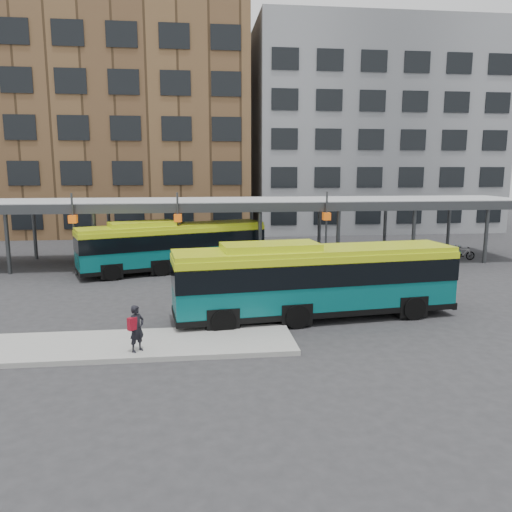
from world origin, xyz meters
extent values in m
plane|color=#28282B|center=(0.00, 0.00, 0.00)|extent=(120.00, 120.00, 0.00)
cube|color=gray|center=(-5.50, -3.00, 0.09)|extent=(14.00, 3.00, 0.18)
cube|color=#999B9E|center=(0.00, 13.00, 4.00)|extent=(40.00, 6.00, 0.35)
cube|color=#383A3D|center=(0.00, 10.00, 3.85)|extent=(40.00, 0.15, 0.55)
cylinder|color=#383A3D|center=(-13.00, 10.50, 1.90)|extent=(0.24, 0.24, 3.80)
cylinder|color=#383A3D|center=(-13.00, 15.50, 1.90)|extent=(0.24, 0.24, 3.80)
cylinder|color=#383A3D|center=(-8.00, 10.50, 1.90)|extent=(0.24, 0.24, 3.80)
cylinder|color=#383A3D|center=(-8.00, 15.50, 1.90)|extent=(0.24, 0.24, 3.80)
cylinder|color=#383A3D|center=(-3.00, 10.50, 1.90)|extent=(0.24, 0.24, 3.80)
cylinder|color=#383A3D|center=(-3.00, 15.50, 1.90)|extent=(0.24, 0.24, 3.80)
cylinder|color=#383A3D|center=(2.00, 10.50, 1.90)|extent=(0.24, 0.24, 3.80)
cylinder|color=#383A3D|center=(2.00, 15.50, 1.90)|extent=(0.24, 0.24, 3.80)
cylinder|color=#383A3D|center=(7.00, 10.50, 1.90)|extent=(0.24, 0.24, 3.80)
cylinder|color=#383A3D|center=(7.00, 15.50, 1.90)|extent=(0.24, 0.24, 3.80)
cylinder|color=#383A3D|center=(12.00, 10.50, 1.90)|extent=(0.24, 0.24, 3.80)
cylinder|color=#383A3D|center=(12.00, 15.50, 1.90)|extent=(0.24, 0.24, 3.80)
cylinder|color=#383A3D|center=(17.00, 10.50, 1.90)|extent=(0.24, 0.24, 3.80)
cylinder|color=#383A3D|center=(17.00, 15.50, 1.90)|extent=(0.24, 0.24, 3.80)
cylinder|color=#383A3D|center=(-9.00, 9.70, 2.40)|extent=(0.12, 0.12, 4.80)
cube|color=#D5540C|center=(-9.00, 9.70, 3.30)|extent=(0.45, 0.45, 0.45)
cylinder|color=#383A3D|center=(-3.00, 9.70, 2.40)|extent=(0.12, 0.12, 4.80)
cube|color=#D5540C|center=(-3.00, 9.70, 3.30)|extent=(0.45, 0.45, 0.45)
cylinder|color=#383A3D|center=(6.00, 9.70, 2.40)|extent=(0.12, 0.12, 4.80)
cube|color=#D5540C|center=(6.00, 9.70, 3.30)|extent=(0.45, 0.45, 0.45)
cube|color=brown|center=(-10.00, 32.00, 11.00)|extent=(26.00, 14.00, 22.00)
cube|color=slate|center=(16.00, 32.00, 10.00)|extent=(24.00, 14.00, 20.00)
cube|color=#075556|center=(2.97, -0.29, 1.55)|extent=(11.85, 3.74, 2.43)
cube|color=black|center=(2.97, -0.29, 2.04)|extent=(11.91, 3.80, 0.92)
cube|color=#B2C414|center=(2.97, -0.29, 2.86)|extent=(11.84, 3.64, 0.19)
cube|color=#B2C414|center=(1.04, -0.51, 3.06)|extent=(4.06, 2.18, 0.34)
cube|color=black|center=(2.97, -0.29, 0.46)|extent=(11.92, 3.81, 0.23)
cylinder|color=black|center=(6.97, -1.02, 0.49)|extent=(1.00, 0.40, 0.97)
cylinder|color=black|center=(6.70, 1.33, 0.49)|extent=(1.00, 0.40, 0.97)
cylinder|color=black|center=(1.95, -1.60, 0.49)|extent=(1.00, 0.40, 0.97)
cylinder|color=black|center=(1.68, 0.76, 0.49)|extent=(1.00, 0.40, 0.97)
cylinder|color=black|center=(-0.95, -1.93, 0.49)|extent=(1.00, 0.40, 0.97)
cylinder|color=black|center=(-1.22, 0.42, 0.49)|extent=(1.00, 0.40, 0.97)
cube|color=#075556|center=(-3.34, 10.33, 1.49)|extent=(11.34, 5.98, 2.33)
cube|color=black|center=(-3.34, 10.33, 1.96)|extent=(11.40, 6.05, 0.89)
cube|color=#B2C414|center=(-3.34, 10.33, 2.76)|extent=(11.31, 5.89, 0.19)
cube|color=#B2C414|center=(-5.10, 9.69, 2.94)|extent=(4.08, 2.84, 0.33)
cube|color=black|center=(-3.34, 10.33, 0.44)|extent=(11.41, 6.05, 0.22)
cylinder|color=black|center=(0.56, 10.51, 0.47)|extent=(0.97, 0.58, 0.93)
cylinder|color=black|center=(-0.21, 12.66, 0.47)|extent=(0.97, 0.58, 0.93)
cylinder|color=black|center=(-4.01, 8.87, 0.47)|extent=(0.97, 0.58, 0.93)
cylinder|color=black|center=(-4.78, 11.02, 0.47)|extent=(0.97, 0.58, 0.93)
cylinder|color=black|center=(-6.65, 7.93, 0.47)|extent=(0.97, 0.58, 0.93)
cylinder|color=black|center=(-7.42, 10.07, 0.47)|extent=(0.97, 0.58, 0.93)
imported|color=black|center=(-3.90, -3.89, 0.97)|extent=(0.67, 0.67, 1.57)
cube|color=maroon|center=(-4.03, -4.02, 1.17)|extent=(0.32, 0.33, 0.42)
imported|color=slate|center=(10.96, 11.85, 0.48)|extent=(1.95, 1.11, 0.97)
imported|color=slate|center=(11.73, 11.85, 0.47)|extent=(1.59, 0.50, 0.95)
imported|color=slate|center=(12.39, 12.03, 0.45)|extent=(1.78, 0.76, 0.91)
imported|color=slate|center=(12.89, 11.75, 0.50)|extent=(1.68, 0.56, 0.99)
imported|color=slate|center=(14.00, 12.27, 0.47)|extent=(1.88, 0.92, 0.95)
imported|color=slate|center=(14.13, 11.77, 0.46)|extent=(1.60, 0.83, 0.93)
imported|color=slate|center=(14.84, 11.95, 0.43)|extent=(1.73, 0.95, 0.86)
imported|color=slate|center=(16.19, 11.69, 0.46)|extent=(1.59, 0.62, 0.93)
imported|color=slate|center=(15.65, 12.33, 0.46)|extent=(1.85, 1.00, 0.92)
camera|label=1|loc=(-1.82, -20.04, 6.16)|focal=35.00mm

